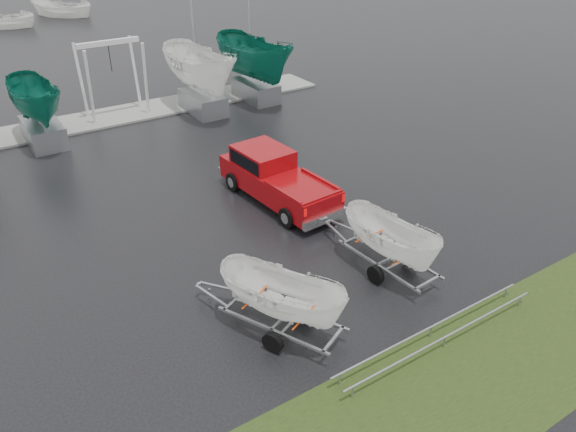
{
  "coord_description": "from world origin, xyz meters",
  "views": [
    {
      "loc": [
        -5.85,
        -17.01,
        10.76
      ],
      "look_at": [
        3.24,
        -3.17,
        1.2
      ],
      "focal_mm": 35.0,
      "sensor_mm": 36.0,
      "label": 1
    }
  ],
  "objects": [
    {
      "name": "trailer_hitched",
      "position": [
        5.16,
        -6.24,
        2.38
      ],
      "size": [
        1.82,
        3.67,
        4.36
      ],
      "rotation": [
        0.0,
        0.0,
        0.07
      ],
      "color": "gray",
      "rests_on": "ground"
    },
    {
      "name": "moored_boat_2",
      "position": [
        7.46,
        44.52,
        0.0
      ],
      "size": [
        3.6,
        3.61,
        11.35
      ],
      "rotation": [
        0.0,
        0.0,
        3.87
      ],
      "color": "white",
      "rests_on": "ground"
    },
    {
      "name": "boat_hoist",
      "position": [
        2.64,
        13.0,
        2.67
      ],
      "size": [
        3.3,
        2.18,
        4.12
      ],
      "color": "silver",
      "rests_on": "ground"
    },
    {
      "name": "keelboat_2",
      "position": [
        6.84,
        11.0,
        4.1
      ],
      "size": [
        2.57,
        3.2,
        10.75
      ],
      "color": "gray",
      "rests_on": "ground"
    },
    {
      "name": "moored_boat_1",
      "position": [
        1.41,
        41.77,
        0.01
      ],
      "size": [
        3.16,
        3.13,
        11.05
      ],
      "rotation": [
        0.0,
        0.0,
        4.22
      ],
      "color": "white",
      "rests_on": "ground"
    },
    {
      "name": "dock",
      "position": [
        0.0,
        13.0,
        0.05
      ],
      "size": [
        30.0,
        3.0,
        0.12
      ],
      "primitive_type": "cube",
      "color": "gray",
      "rests_on": "ground"
    },
    {
      "name": "keelboat_1",
      "position": [
        -1.68,
        11.2,
        3.26
      ],
      "size": [
        2.08,
        3.2,
        6.64
      ],
      "color": "gray",
      "rests_on": "ground"
    },
    {
      "name": "mast_rack_2",
      "position": [
        4.0,
        -9.5,
        0.35
      ],
      "size": [
        7.0,
        0.56,
        0.06
      ],
      "color": "gray",
      "rests_on": "ground"
    },
    {
      "name": "trailer_parked",
      "position": [
        0.67,
        -6.81,
        2.43
      ],
      "size": [
        2.58,
        3.76,
        4.46
      ],
      "rotation": [
        0.0,
        0.0,
        0.43
      ],
      "color": "gray",
      "rests_on": "ground"
    },
    {
      "name": "ground_plane",
      "position": [
        0.0,
        0.0,
        0.0
      ],
      "size": [
        120.0,
        120.0,
        0.0
      ],
      "primitive_type": "plane",
      "color": "black",
      "rests_on": "ground"
    },
    {
      "name": "keelboat_3",
      "position": [
        10.45,
        11.3,
        4.21
      ],
      "size": [
        2.65,
        3.2,
        10.82
      ],
      "color": "gray",
      "rests_on": "ground"
    },
    {
      "name": "pickup_truck",
      "position": [
        4.72,
        0.14,
        1.0
      ],
      "size": [
        2.45,
        5.91,
        1.92
      ],
      "rotation": [
        0.0,
        0.0,
        0.07
      ],
      "color": "maroon",
      "rests_on": "ground"
    }
  ]
}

